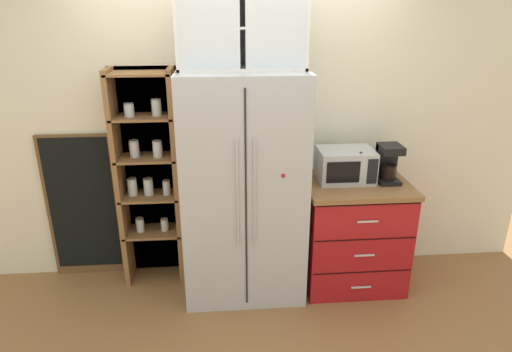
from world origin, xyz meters
name	(u,v)px	position (x,y,z in m)	size (l,w,h in m)	color
ground_plane	(245,285)	(0.00, 0.00, 0.00)	(10.81, 10.81, 0.00)	olive
wall_back_cream	(240,129)	(0.00, 0.40, 1.27)	(5.10, 0.10, 2.55)	silver
refrigerator	(243,187)	(0.00, 0.01, 0.91)	(0.94, 0.70, 1.82)	#B7BABF
pantry_shelf_column	(149,175)	(-0.76, 0.27, 0.94)	(0.54, 0.32, 1.81)	brown
counter_cabinet	(352,232)	(0.92, 0.03, 0.46)	(0.84, 0.68, 0.92)	#A8161C
microwave	(345,165)	(0.83, 0.07, 1.05)	(0.44, 0.33, 0.26)	#B7BABF
coffee_maker	(388,163)	(1.16, 0.03, 1.07)	(0.17, 0.20, 0.31)	black
mug_sage	(357,177)	(0.92, 0.02, 0.96)	(0.12, 0.09, 0.09)	#8CA37F
mug_cream	(355,174)	(0.92, 0.09, 0.96)	(0.12, 0.08, 0.09)	silver
bottle_amber	(359,170)	(0.92, -0.02, 1.03)	(0.06, 0.06, 0.27)	brown
upper_cabinet	(241,27)	(0.00, 0.06, 2.10)	(0.90, 0.32, 0.57)	silver
chalkboard_menu	(83,207)	(-1.35, 0.33, 0.64)	(0.60, 0.04, 1.28)	brown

